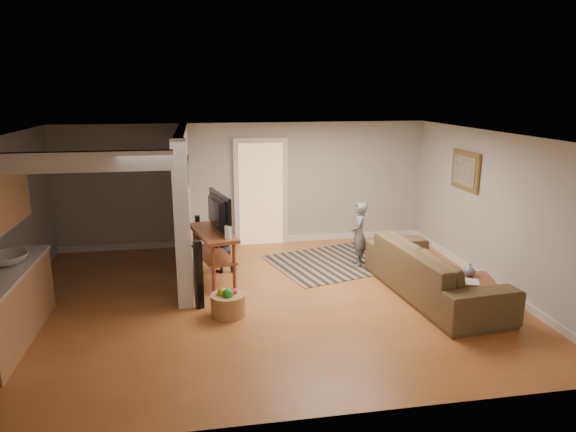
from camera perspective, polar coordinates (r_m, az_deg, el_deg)
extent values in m
plane|color=brown|center=(8.02, -2.51, -9.21)|extent=(7.50, 7.50, 0.00)
cube|color=#B8B6B1|center=(10.53, -4.70, 3.50)|extent=(7.50, 0.04, 2.50)
cube|color=#B8B6B1|center=(8.89, 22.12, 0.54)|extent=(0.04, 6.00, 2.50)
cube|color=white|center=(7.41, -2.72, 8.86)|extent=(7.50, 6.00, 0.04)
cube|color=#B8B6B1|center=(8.98, -11.42, 1.43)|extent=(0.15, 3.10, 2.50)
cube|color=white|center=(7.47, -11.68, -1.12)|extent=(0.22, 0.10, 2.50)
cube|color=white|center=(10.78, -4.56, -2.76)|extent=(7.50, 0.04, 0.12)
cube|color=white|center=(9.20, 21.28, -6.69)|extent=(0.04, 6.00, 0.12)
cube|color=#D8B272|center=(10.54, -3.02, 2.43)|extent=(0.90, 0.06, 2.10)
cube|color=tan|center=(7.49, -29.02, -9.07)|extent=(0.60, 2.20, 0.90)
imported|color=silver|center=(7.60, -28.75, -4.75)|extent=(0.54, 0.54, 0.19)
cube|color=black|center=(8.23, -11.13, 4.56)|extent=(0.03, 0.40, 0.34)
cube|color=black|center=(8.72, -11.07, 5.09)|extent=(0.03, 0.40, 0.34)
cube|color=black|center=(9.21, -11.03, 5.56)|extent=(0.03, 0.40, 0.34)
cube|color=brown|center=(9.62, 19.09, 4.80)|extent=(0.04, 0.90, 0.68)
cube|color=black|center=(9.73, 5.90, -5.01)|extent=(2.91, 2.45, 0.01)
imported|color=#473E23|center=(8.46, 15.73, -8.51)|extent=(1.35, 2.86, 0.81)
cube|color=maroon|center=(8.09, 18.12, -6.72)|extent=(1.20, 0.86, 0.05)
cube|color=silver|center=(8.08, 18.13, -6.69)|extent=(0.74, 0.52, 0.02)
cube|color=maroon|center=(8.18, 17.98, -8.44)|extent=(1.09, 0.75, 0.03)
cube|color=maroon|center=(7.82, 15.06, -8.79)|extent=(0.08, 0.08, 0.40)
cube|color=maroon|center=(8.07, 21.79, -8.59)|extent=(0.08, 0.08, 0.40)
cube|color=maroon|center=(8.27, 14.35, -7.44)|extent=(0.08, 0.08, 0.40)
cube|color=maroon|center=(8.51, 20.72, -7.31)|extent=(0.08, 0.08, 0.40)
imported|color=navy|center=(8.23, 19.47, -6.25)|extent=(0.22, 0.22, 0.19)
cylinder|color=#124F1A|center=(7.88, 17.49, -6.16)|extent=(0.06, 0.06, 0.22)
imported|color=#998C4C|center=(8.15, 15.70, -6.18)|extent=(0.19, 0.25, 0.02)
imported|color=#66594C|center=(7.94, 19.10, -6.98)|extent=(0.28, 0.32, 0.02)
cube|color=maroon|center=(8.59, -8.36, -1.86)|extent=(0.82, 1.46, 0.06)
cube|color=maroon|center=(8.70, -8.27, -4.25)|extent=(0.74, 1.33, 0.03)
cylinder|color=maroon|center=(8.13, -8.31, -5.84)|extent=(0.06, 0.06, 0.85)
cylinder|color=maroon|center=(9.22, -10.29, -3.50)|extent=(0.06, 0.06, 0.85)
cylinder|color=maroon|center=(8.21, -5.99, -5.55)|extent=(0.06, 0.06, 0.85)
cylinder|color=maroon|center=(9.30, -8.23, -3.27)|extent=(0.06, 0.06, 0.85)
imported|color=black|center=(8.59, -8.22, -1.66)|extent=(0.40, 1.11, 0.64)
cylinder|color=white|center=(8.11, -6.65, -1.80)|extent=(0.11, 0.11, 0.21)
cube|color=black|center=(7.64, -9.91, -6.47)|extent=(0.14, 0.14, 1.03)
cube|color=black|center=(9.62, -9.95, -2.57)|extent=(0.09, 0.09, 0.90)
cylinder|color=olive|center=(7.47, -6.67, -9.79)|extent=(0.49, 0.49, 0.32)
sphere|color=#B31625|center=(7.45, -6.23, -8.51)|extent=(0.15, 0.15, 0.15)
sphere|color=gold|center=(7.41, -7.30, -8.47)|extent=(0.15, 0.15, 0.15)
sphere|color=green|center=(7.33, -6.68, -8.54)|extent=(0.15, 0.15, 0.15)
imported|color=slate|center=(9.56, 7.78, -5.43)|extent=(0.42, 0.50, 1.18)
imported|color=#1D253C|center=(9.24, -7.22, -6.11)|extent=(0.47, 0.37, 0.93)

